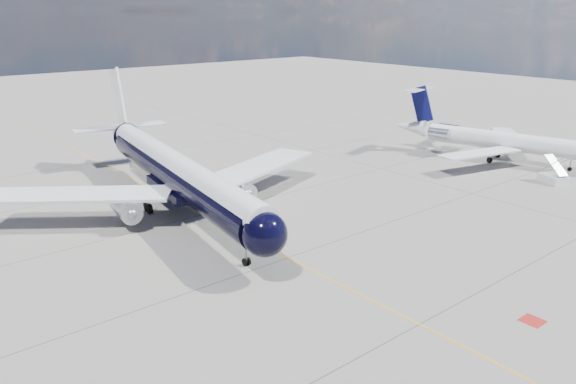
{
  "coord_description": "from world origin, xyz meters",
  "views": [
    {
      "loc": [
        -30.26,
        -26.42,
        21.71
      ],
      "look_at": [
        4.78,
        15.7,
        4.0
      ],
      "focal_mm": 35.0,
      "sensor_mm": 36.0,
      "label": 1
    }
  ],
  "objects": [
    {
      "name": "regional_jet",
      "position": [
        46.74,
        18.32,
        3.31
      ],
      "size": [
        26.15,
        30.58,
        10.48
      ],
      "rotation": [
        0.0,
        0.0,
        0.25
      ],
      "color": "white",
      "rests_on": "ground"
    },
    {
      "name": "red_marking",
      "position": [
        6.8,
        -10.0,
        0.0
      ],
      "size": [
        1.6,
        1.6,
        0.01
      ],
      "primitive_type": "cube",
      "color": "maroon",
      "rests_on": "ground"
    },
    {
      "name": "taxiway_centerline",
      "position": [
        0.0,
        25.0,
        0.0
      ],
      "size": [
        0.16,
        160.0,
        0.01
      ],
      "primitive_type": "cube",
      "color": "#E89F0C",
      "rests_on": "ground"
    },
    {
      "name": "main_airliner",
      "position": [
        -1.05,
        29.0,
        4.44
      ],
      "size": [
        40.23,
        49.41,
        14.31
      ],
      "rotation": [
        0.0,
        0.0,
        -0.16
      ],
      "color": "black",
      "rests_on": "ground"
    },
    {
      "name": "boarding_stair",
      "position": [
        42.54,
        5.87,
        0.68
      ],
      "size": [
        3.66,
        4.05,
        3.68
      ],
      "rotation": [
        0.0,
        0.0,
        -0.35
      ],
      "color": "white",
      "rests_on": "ground"
    },
    {
      "name": "ground",
      "position": [
        0.0,
        30.0,
        0.0
      ],
      "size": [
        320.0,
        320.0,
        0.0
      ],
      "primitive_type": "plane",
      "color": "gray",
      "rests_on": "ground"
    }
  ]
}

